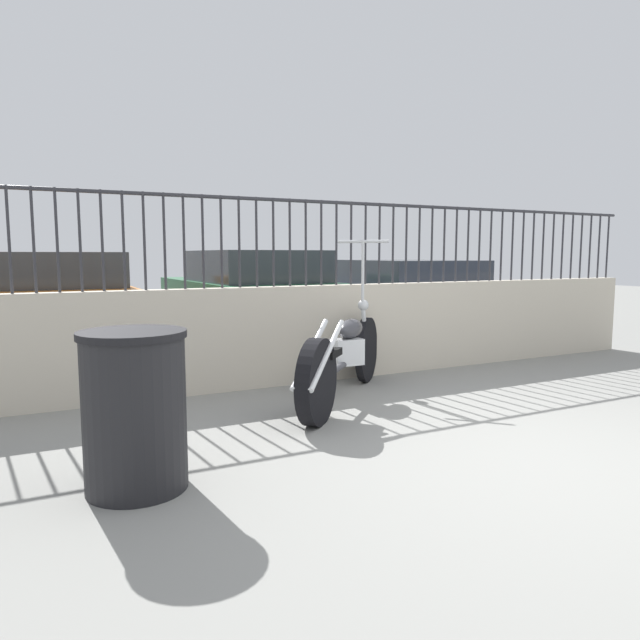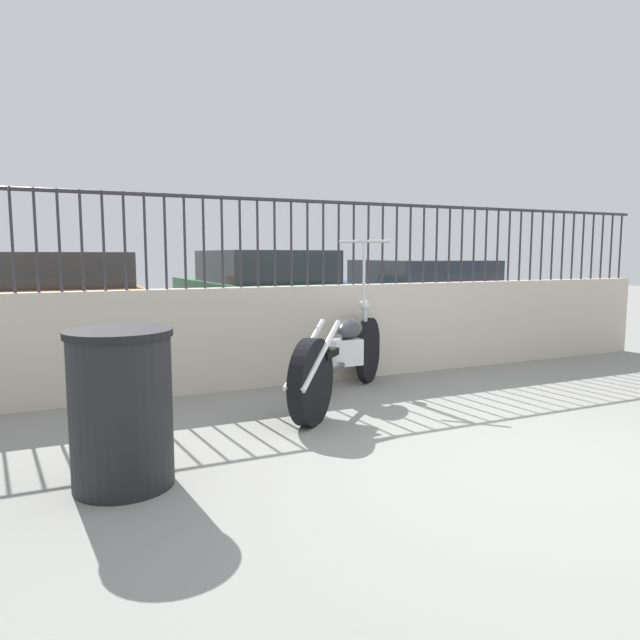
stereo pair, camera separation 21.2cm
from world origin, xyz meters
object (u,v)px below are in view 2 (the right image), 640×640
Objects in this scene: motorcycle_dark_grey at (340,358)px; car_orange at (60,303)px; car_green at (261,296)px; car_blue at (414,296)px; trash_bin at (122,408)px.

car_orange is (-2.25, 3.72, 0.29)m from motorcycle_dark_grey.
car_green is at bearing 37.51° from motorcycle_dark_grey.
car_blue is at bearing -92.09° from car_orange.
car_green reaches higher than car_orange.
car_orange is at bearing 86.83° from car_green.
trash_bin is 6.91m from car_blue.
car_blue is at bearing 3.57° from motorcycle_dark_grey.
car_green reaches higher than trash_bin.
car_orange is at bearing 93.58° from trash_bin.
car_blue is (5.10, 4.66, 0.18)m from trash_bin.
car_blue is (2.65, -0.13, -0.06)m from car_green.
trash_bin is at bearing -176.51° from car_orange.
trash_bin is (-1.95, -1.13, 0.05)m from motorcycle_dark_grey.
trash_bin is 5.39m from car_green.
motorcycle_dark_grey reaches higher than car_orange.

